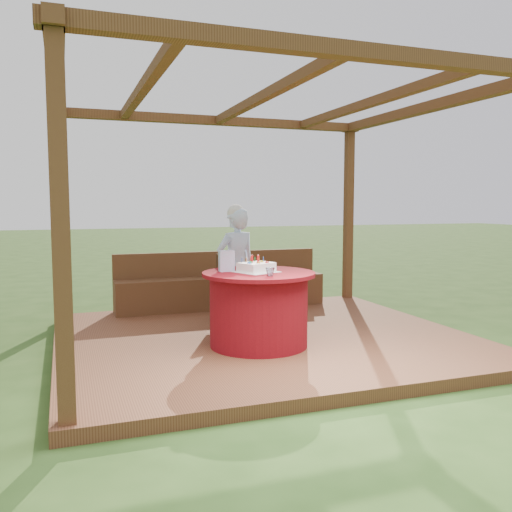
# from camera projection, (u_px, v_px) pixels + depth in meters

# --- Properties ---
(ground) EXTENTS (60.00, 60.00, 0.00)m
(ground) POSITION_uv_depth(u_px,v_px,m) (263.00, 345.00, 6.18)
(ground) COLOR #2B4D19
(ground) RESTS_ON ground
(deck) EXTENTS (4.50, 4.00, 0.12)m
(deck) POSITION_uv_depth(u_px,v_px,m) (263.00, 340.00, 6.18)
(deck) COLOR brown
(deck) RESTS_ON ground
(pergola) EXTENTS (4.50, 4.00, 2.72)m
(pergola) POSITION_uv_depth(u_px,v_px,m) (264.00, 131.00, 5.95)
(pergola) COLOR brown
(pergola) RESTS_ON deck
(bench) EXTENTS (3.00, 0.42, 0.80)m
(bench) POSITION_uv_depth(u_px,v_px,m) (222.00, 289.00, 7.75)
(bench) COLOR brown
(bench) RESTS_ON deck
(table) EXTENTS (1.17, 1.17, 0.78)m
(table) POSITION_uv_depth(u_px,v_px,m) (259.00, 308.00, 5.67)
(table) COLOR maroon
(table) RESTS_ON deck
(chair) EXTENTS (0.54, 0.54, 0.86)m
(chair) POSITION_uv_depth(u_px,v_px,m) (235.00, 284.00, 6.90)
(chair) COLOR #3A2412
(chair) RESTS_ON deck
(elderly_woman) EXTENTS (0.60, 0.47, 1.48)m
(elderly_woman) POSITION_uv_depth(u_px,v_px,m) (236.00, 266.00, 6.53)
(elderly_woman) COLOR #ABD1FF
(elderly_woman) RESTS_ON deck
(birthday_cake) EXTENTS (0.50, 0.50, 0.17)m
(birthday_cake) POSITION_uv_depth(u_px,v_px,m) (256.00, 267.00, 5.62)
(birthday_cake) COLOR white
(birthday_cake) RESTS_ON table
(gift_bag) EXTENTS (0.16, 0.11, 0.22)m
(gift_bag) POSITION_uv_depth(u_px,v_px,m) (227.00, 261.00, 5.67)
(gift_bag) COLOR pink
(gift_bag) RESTS_ON table
(drinking_glass) EXTENTS (0.10, 0.10, 0.08)m
(drinking_glass) POSITION_uv_depth(u_px,v_px,m) (270.00, 272.00, 5.31)
(drinking_glass) COLOR white
(drinking_glass) RESTS_ON table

